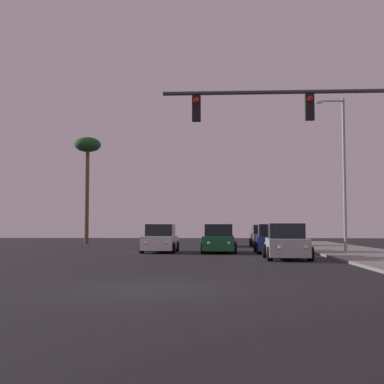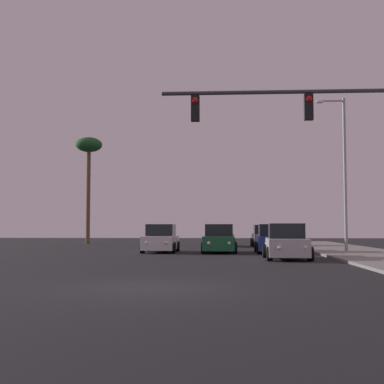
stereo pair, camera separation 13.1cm
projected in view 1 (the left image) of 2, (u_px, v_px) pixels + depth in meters
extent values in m
plane|color=black|center=(151.00, 288.00, 13.37)|extent=(120.00, 120.00, 0.00)
cube|color=navy|center=(273.00, 243.00, 31.36)|extent=(1.96, 4.27, 0.80)
cube|color=black|center=(272.00, 230.00, 31.56)|extent=(1.68, 2.06, 0.70)
cylinder|color=black|center=(259.00, 248.00, 30.09)|extent=(0.24, 0.64, 0.64)
cylinder|color=black|center=(291.00, 248.00, 29.99)|extent=(0.24, 0.64, 0.64)
cylinder|color=black|center=(256.00, 247.00, 32.69)|extent=(0.24, 0.64, 0.64)
cylinder|color=black|center=(285.00, 247.00, 32.59)|extent=(0.24, 0.64, 0.64)
sphere|color=#F2EACC|center=(266.00, 243.00, 29.28)|extent=(0.18, 0.18, 0.18)
sphere|color=#F2EACC|center=(286.00, 243.00, 29.22)|extent=(0.18, 0.18, 0.18)
cube|color=tan|center=(221.00, 239.00, 42.04)|extent=(1.84, 4.22, 0.80)
cube|color=black|center=(221.00, 229.00, 42.24)|extent=(1.62, 2.02, 0.70)
cylinder|color=black|center=(209.00, 243.00, 40.77)|extent=(0.24, 0.64, 0.64)
cylinder|color=black|center=(233.00, 243.00, 40.67)|extent=(0.24, 0.64, 0.64)
cylinder|color=black|center=(210.00, 242.00, 43.37)|extent=(0.24, 0.64, 0.64)
cylinder|color=black|center=(232.00, 242.00, 43.27)|extent=(0.24, 0.64, 0.64)
sphere|color=#F2EACC|center=(213.00, 239.00, 39.96)|extent=(0.18, 0.18, 0.18)
sphere|color=#F2EACC|center=(228.00, 239.00, 39.90)|extent=(0.18, 0.18, 0.18)
cube|color=silver|center=(160.00, 243.00, 32.03)|extent=(1.84, 4.22, 0.80)
cube|color=black|center=(161.00, 230.00, 32.23)|extent=(1.62, 2.02, 0.70)
cylinder|color=black|center=(142.00, 248.00, 30.77)|extent=(0.24, 0.64, 0.64)
cylinder|color=black|center=(173.00, 248.00, 30.67)|extent=(0.24, 0.64, 0.64)
cylinder|color=black|center=(148.00, 246.00, 33.36)|extent=(0.24, 0.64, 0.64)
cylinder|color=black|center=(177.00, 246.00, 33.27)|extent=(0.24, 0.64, 0.64)
sphere|color=#F2EACC|center=(146.00, 243.00, 29.96)|extent=(0.18, 0.18, 0.18)
sphere|color=#F2EACC|center=(166.00, 243.00, 29.90)|extent=(0.18, 0.18, 0.18)
cube|color=slate|center=(263.00, 239.00, 41.38)|extent=(1.82, 4.21, 0.80)
cube|color=black|center=(263.00, 229.00, 41.58)|extent=(1.61, 2.01, 0.70)
cylinder|color=black|center=(253.00, 243.00, 40.11)|extent=(0.24, 0.64, 0.64)
cylinder|color=black|center=(277.00, 243.00, 40.01)|extent=(0.24, 0.64, 0.64)
cylinder|color=black|center=(251.00, 242.00, 42.71)|extent=(0.24, 0.64, 0.64)
cylinder|color=black|center=(274.00, 242.00, 42.61)|extent=(0.24, 0.64, 0.64)
sphere|color=#F2EACC|center=(258.00, 239.00, 39.30)|extent=(0.18, 0.18, 0.18)
sphere|color=#F2EACC|center=(273.00, 239.00, 39.24)|extent=(0.18, 0.18, 0.18)
cube|color=#B7B7BC|center=(287.00, 247.00, 25.11)|extent=(1.96, 4.27, 0.80)
cube|color=black|center=(286.00, 231.00, 25.31)|extent=(1.68, 2.06, 0.70)
cylinder|color=black|center=(270.00, 254.00, 23.85)|extent=(0.24, 0.64, 0.64)
cylinder|color=black|center=(311.00, 254.00, 23.75)|extent=(0.24, 0.64, 0.64)
cylinder|color=black|center=(265.00, 251.00, 26.44)|extent=(0.24, 0.64, 0.64)
cylinder|color=black|center=(302.00, 251.00, 26.34)|extent=(0.24, 0.64, 0.64)
sphere|color=#F2EACC|center=(279.00, 248.00, 23.03)|extent=(0.18, 0.18, 0.18)
sphere|color=#F2EACC|center=(306.00, 248.00, 22.97)|extent=(0.18, 0.18, 0.18)
cube|color=#195933|center=(219.00, 243.00, 31.52)|extent=(1.87, 4.23, 0.80)
cube|color=black|center=(219.00, 230.00, 31.72)|extent=(1.63, 2.03, 0.70)
cylinder|color=black|center=(203.00, 248.00, 30.25)|extent=(0.24, 0.64, 0.64)
cylinder|color=black|center=(235.00, 248.00, 30.15)|extent=(0.24, 0.64, 0.64)
cylinder|color=black|center=(204.00, 246.00, 32.85)|extent=(0.24, 0.64, 0.64)
cylinder|color=black|center=(234.00, 246.00, 32.75)|extent=(0.24, 0.64, 0.64)
sphere|color=#F2EACC|center=(209.00, 243.00, 29.44)|extent=(0.18, 0.18, 0.18)
sphere|color=#F2EACC|center=(229.00, 243.00, 29.38)|extent=(0.18, 0.18, 0.18)
cylinder|color=#38383D|center=(275.00, 92.00, 18.66)|extent=(7.89, 0.14, 0.14)
cube|color=black|center=(310.00, 107.00, 18.56)|extent=(0.30, 0.24, 0.90)
sphere|color=red|center=(310.00, 99.00, 18.44)|extent=(0.20, 0.20, 0.20)
cube|color=black|center=(196.00, 109.00, 18.77)|extent=(0.30, 0.24, 0.90)
sphere|color=red|center=(196.00, 100.00, 18.65)|extent=(0.20, 0.20, 0.20)
cylinder|color=#99999E|center=(344.00, 174.00, 31.32)|extent=(0.18, 0.18, 9.00)
cylinder|color=#99999E|center=(331.00, 101.00, 31.64)|extent=(1.40, 0.10, 0.10)
ellipsoid|color=silver|center=(319.00, 102.00, 31.67)|extent=(0.50, 0.24, 0.20)
cylinder|color=brown|center=(87.00, 197.00, 48.08)|extent=(0.36, 0.36, 8.50)
ellipsoid|color=#1E5123|center=(88.00, 145.00, 48.39)|extent=(2.40, 2.40, 1.32)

